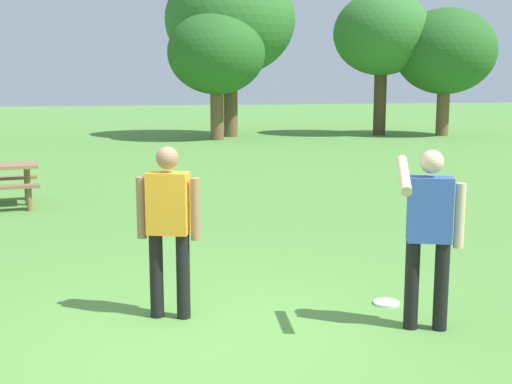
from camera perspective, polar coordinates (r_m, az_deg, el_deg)
The scene contains 8 objects.
ground_plane at distance 6.03m, azimuth -4.38°, elevation -12.24°, with size 120.00×120.00×0.00m, color #568E3D.
person_thrower at distance 6.27m, azimuth -7.51°, elevation -2.47°, with size 0.57×0.34×1.64m.
person_catcher at distance 6.09m, azimuth 14.65°, elevation -2.85°, with size 0.78×0.62×1.64m.
frisbee at distance 6.95m, azimuth 11.14°, elevation -9.32°, with size 0.26×0.26×0.03m, color white.
tree_far_right at distance 25.98m, azimuth -3.42°, elevation 11.81°, with size 3.75×3.75×4.94m.
tree_slender_mid at distance 27.63m, azimuth -2.23°, elevation 14.49°, with size 5.25×5.25×6.93m.
tree_back_left at distance 28.79m, azimuth 10.76°, elevation 13.14°, with size 4.04×4.04×5.94m.
tree_back_right at distance 29.13m, azimuth 15.95°, elevation 11.50°, with size 4.15×4.15×5.25m.
Camera 1 is at (-0.91, -5.54, 2.22)m, focal length 46.59 mm.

